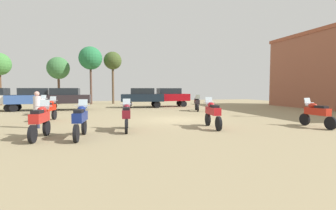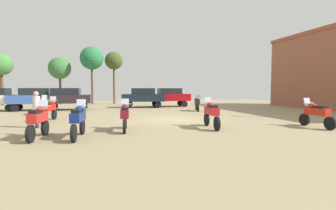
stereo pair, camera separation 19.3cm
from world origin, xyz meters
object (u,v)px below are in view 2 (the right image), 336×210
car_1 (66,97)px  car_2 (35,97)px  car_5 (143,96)px  person_1 (36,106)px  car_4 (170,96)px  tree_2 (114,61)px  tree_5 (60,68)px  tree_4 (92,59)px  motorcycle_5 (49,109)px  motorcycle_10 (197,103)px  tree_1 (1,65)px  motorcycle_7 (42,105)px  motorcycle_6 (211,113)px  motorcycle_9 (38,120)px  motorcycle_4 (125,115)px  motorcycle_2 (78,119)px  motorcycle_3 (316,113)px

car_1 → car_2: size_ratio=0.98×
car_5 → person_1: (-7.21, -11.96, -0.11)m
car_1 → car_4: (10.21, 1.76, 0.00)m
car_5 → tree_2: bearing=29.1°
person_1 → tree_5: 20.59m
car_5 → tree_2: tree_2 is taller
person_1 → tree_4: size_ratio=0.25×
car_1 → motorcycle_5: bearing=-177.3°
car_5 → person_1: car_5 is taller
motorcycle_10 → tree_1: bearing=-18.6°
motorcycle_7 → car_2: (-1.48, 4.24, 0.45)m
car_4 → tree_4: size_ratio=0.61×
car_2 → motorcycle_6: bearing=-145.0°
motorcycle_7 → motorcycle_9: (1.93, -9.62, 0.01)m
motorcycle_4 → motorcycle_5: (-4.10, 4.62, 0.01)m
tree_2 → motorcycle_6: bearing=-80.2°
motorcycle_9 → tree_5: tree_5 is taller
motorcycle_2 → tree_5: (-4.24, 23.37, 3.74)m
car_4 → person_1: bearing=139.4°
motorcycle_3 → motorcycle_5: motorcycle_5 is taller
motorcycle_5 → tree_5: 18.01m
motorcycle_4 → tree_1: (-12.54, 21.88, 4.04)m
motorcycle_4 → car_5: (3.07, 13.87, 0.45)m
motorcycle_3 → car_4: car_4 is taller
motorcycle_3 → tree_1: bearing=132.5°
motorcycle_2 → car_4: (7.92, 15.63, 0.43)m
motorcycle_2 → motorcycle_6: (6.10, 0.94, 0.01)m
motorcycle_5 → tree_4: bearing=93.9°
motorcycle_5 → motorcycle_10: 11.80m
motorcycle_2 → motorcycle_3: size_ratio=1.05×
motorcycle_2 → motorcycle_5: 6.27m
motorcycle_5 → tree_2: bearing=85.1°
motorcycle_6 → motorcycle_7: bearing=143.8°
car_5 → tree_4: tree_4 is taller
car_2 → person_1: (2.66, -10.91, -0.11)m
car_2 → tree_4: size_ratio=0.62×
motorcycle_7 → person_1: bearing=-77.6°
motorcycle_2 → motorcycle_9: bearing=177.8°
tree_1 → tree_2: size_ratio=0.92×
motorcycle_7 → tree_1: 15.66m
motorcycle_2 → car_5: 15.93m
motorcycle_2 → motorcycle_7: motorcycle_2 is taller
motorcycle_5 → car_5: car_5 is taller
car_2 → car_5: bearing=-88.8°
motorcycle_6 → motorcycle_7: 13.03m
motorcycle_9 → car_1: car_1 is taller
motorcycle_4 → tree_4: tree_4 is taller
person_1 → tree_5: (-2.01, 20.20, 3.42)m
tree_5 → person_1: bearing=-84.3°
car_5 → car_4: bearing=-70.5°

